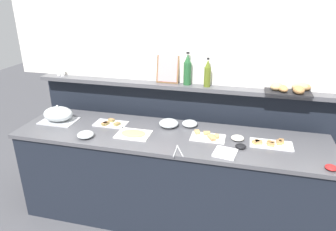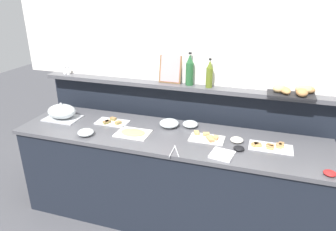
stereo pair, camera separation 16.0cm
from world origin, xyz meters
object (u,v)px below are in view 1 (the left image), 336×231
glass_bowl_small (85,135)px  framed_picture (168,68)px  condiment_bowl_red (238,138)px  olive_oil_bottle (207,74)px  condiment_bowl_dark (241,146)px  napkin_stack (225,153)px  glass_bowl_large (169,124)px  wine_bottle_green (187,70)px  cold_cuts_platter (133,134)px  sandwich_platter_front (111,123)px  bread_basket (295,88)px  sandwich_platter_side (208,137)px  condiment_bowl_teal (331,168)px  serving_cloche (58,115)px  serving_tongs (178,151)px  sandwich_platter_rear (270,144)px  salt_shaker (58,72)px  glass_bowl_medium (190,124)px  pepper_shaker (62,72)px

glass_bowl_small → framed_picture: (0.55, 0.72, 0.45)m
condiment_bowl_red → olive_oil_bottle: 0.68m
condiment_bowl_dark → napkin_stack: (-0.11, -0.13, -0.01)m
glass_bowl_large → wine_bottle_green: (0.11, 0.30, 0.44)m
cold_cuts_platter → glass_bowl_large: glass_bowl_large is taller
sandwich_platter_front → bread_basket: bearing=13.2°
sandwich_platter_side → wine_bottle_green: size_ratio=0.93×
olive_oil_bottle → condiment_bowl_teal: bearing=-35.6°
serving_cloche → serving_tongs: size_ratio=1.82×
sandwich_platter_front → cold_cuts_platter: bearing=-28.9°
sandwich_platter_rear → cold_cuts_platter: bearing=-175.2°
glass_bowl_large → glass_bowl_small: glass_bowl_large is taller
sandwich_platter_rear → wine_bottle_green: bearing=150.4°
cold_cuts_platter → salt_shaker: 1.22m
serving_tongs → salt_shaker: bearing=153.7°
serving_cloche → condiment_bowl_red: 1.70m
serving_cloche → glass_bowl_large: (1.07, 0.14, -0.04)m
wine_bottle_green → serving_cloche: bearing=-159.2°
condiment_bowl_dark → olive_oil_bottle: 0.79m
cold_cuts_platter → glass_bowl_medium: glass_bowl_medium is taller
cold_cuts_platter → condiment_bowl_dark: bearing=-1.0°
serving_cloche → condiment_bowl_teal: 2.39m
serving_tongs → wine_bottle_green: 0.88m
glass_bowl_small → framed_picture: size_ratio=0.49×
glass_bowl_medium → condiment_bowl_dark: 0.58m
sandwich_platter_side → framed_picture: 0.82m
condiment_bowl_red → napkin_stack: size_ratio=0.64×
serving_tongs → salt_shaker: salt_shaker is taller
bread_basket → sandwich_platter_rear: bearing=-112.7°
glass_bowl_small → condiment_bowl_dark: glass_bowl_small is taller
serving_tongs → olive_oil_bottle: 0.86m
sandwich_platter_side → olive_oil_bottle: size_ratio=1.07×
serving_cloche → wine_bottle_green: bearing=20.8°
napkin_stack → framed_picture: 1.07m
glass_bowl_medium → cold_cuts_platter: bearing=-146.1°
sandwich_platter_front → pepper_shaker: (-0.70, 0.37, 0.36)m
condiment_bowl_red → glass_bowl_large: bearing=169.1°
pepper_shaker → glass_bowl_small: bearing=-48.7°
glass_bowl_large → pepper_shaker: size_ratio=2.07×
serving_tongs → pepper_shaker: pepper_shaker is taller
salt_shaker → pepper_shaker: (0.04, 0.00, 0.00)m
sandwich_platter_side → glass_bowl_large: 0.42m
glass_bowl_medium → glass_bowl_small: size_ratio=1.01×
glass_bowl_medium → bread_basket: bearing=15.1°
glass_bowl_large → salt_shaker: (-1.29, 0.29, 0.34)m
condiment_bowl_red → napkin_stack: (-0.08, -0.27, -0.01)m
cold_cuts_platter → serving_cloche: size_ratio=0.87×
sandwich_platter_side → glass_bowl_large: size_ratio=1.63×
cold_cuts_platter → pepper_shaker: size_ratio=3.41×
sandwich_platter_front → serving_tongs: (0.74, -0.36, -0.01)m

